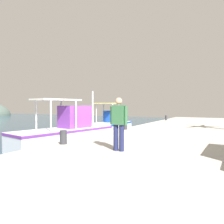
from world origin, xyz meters
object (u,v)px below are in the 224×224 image
at_px(fishing_boat_third, 110,124).
at_px(fisherman_standing, 119,122).
at_px(mooring_bollard_second, 126,126).
at_px(mooring_bollard_nearest, 63,137).
at_px(mooring_bollard_third, 166,118).
at_px(fishing_boat_second, 66,133).

relative_size(fishing_boat_third, fisherman_standing, 2.79).
relative_size(fisherman_standing, mooring_bollard_second, 3.59).
height_order(mooring_bollard_nearest, mooring_bollard_third, mooring_bollard_nearest).
height_order(fishing_boat_second, mooring_bollard_third, fishing_boat_second).
distance_m(fishing_boat_second, fishing_boat_third, 6.95).
bearing_deg(mooring_bollard_nearest, fishing_boat_third, 19.86).
relative_size(mooring_bollard_nearest, mooring_bollard_second, 1.09).
bearing_deg(mooring_bollard_third, fisherman_standing, -170.95).
distance_m(mooring_bollard_nearest, mooring_bollard_second, 5.41).
bearing_deg(mooring_bollard_third, fishing_boat_third, 144.60).
relative_size(mooring_bollard_second, mooring_bollard_third, 0.98).
relative_size(mooring_bollard_nearest, mooring_bollard_third, 1.07).
bearing_deg(fisherman_standing, mooring_bollard_second, 23.36).
bearing_deg(fishing_boat_second, mooring_bollard_nearest, -139.94).
bearing_deg(mooring_bollard_nearest, mooring_bollard_second, 0.00).
bearing_deg(fishing_boat_third, mooring_bollard_nearest, -160.14).
bearing_deg(fishing_boat_third, mooring_bollard_third, -35.40).
bearing_deg(fishing_boat_second, mooring_bollard_second, -44.04).
bearing_deg(fishing_boat_third, fishing_boat_second, -170.96).
bearing_deg(mooring_bollard_second, fishing_boat_second, 135.96).
xyz_separation_m(fisherman_standing, mooring_bollard_nearest, (0.03, 2.35, -0.67)).
bearing_deg(fisherman_standing, fishing_boat_third, 30.96).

